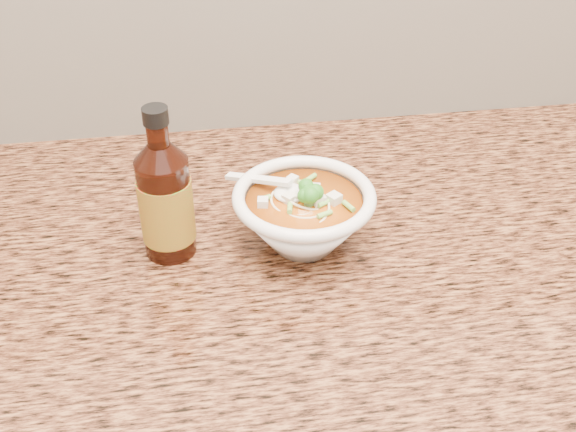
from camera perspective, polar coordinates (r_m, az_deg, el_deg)
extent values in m
cube|color=brown|center=(0.96, 6.14, -2.25)|extent=(4.00, 0.68, 0.04)
cylinder|color=white|center=(0.92, 1.23, -2.01)|extent=(0.07, 0.07, 0.01)
torus|color=white|center=(0.88, 1.29, 1.55)|extent=(0.18, 0.18, 0.02)
torus|color=beige|center=(0.88, 1.21, 0.88)|extent=(0.10, 0.10, 0.00)
torus|color=beige|center=(0.89, 2.17, 1.53)|extent=(0.08, 0.08, 0.00)
torus|color=beige|center=(0.89, 0.73, 1.34)|extent=(0.05, 0.05, 0.00)
torus|color=beige|center=(0.90, 0.28, 1.43)|extent=(0.08, 0.08, 0.00)
torus|color=beige|center=(0.89, 1.54, 1.10)|extent=(0.11, 0.11, 0.00)
torus|color=beige|center=(0.88, 2.14, 0.45)|extent=(0.09, 0.09, 0.00)
torus|color=beige|center=(0.90, 0.84, 1.11)|extent=(0.09, 0.09, 0.00)
torus|color=beige|center=(0.89, 0.43, 0.82)|extent=(0.09, 0.09, 0.00)
torus|color=beige|center=(0.90, 1.37, 1.15)|extent=(0.12, 0.12, 0.00)
torus|color=beige|center=(0.88, 1.43, 0.03)|extent=(0.10, 0.10, 0.00)
cube|color=silver|center=(0.86, 0.97, 0.53)|extent=(0.02, 0.02, 0.01)
cube|color=silver|center=(0.91, 0.13, 2.57)|extent=(0.02, 0.02, 0.01)
cube|color=silver|center=(0.87, 2.80, 0.85)|extent=(0.02, 0.02, 0.02)
cube|color=silver|center=(0.90, 1.34, 2.26)|extent=(0.02, 0.02, 0.01)
cube|color=silver|center=(0.90, -1.53, 2.09)|extent=(0.02, 0.02, 0.01)
cube|color=silver|center=(0.91, -1.41, 2.60)|extent=(0.02, 0.02, 0.01)
cube|color=silver|center=(0.91, 1.95, 2.70)|extent=(0.01, 0.01, 0.01)
ellipsoid|color=#196014|center=(0.87, 1.69, 1.84)|extent=(0.03, 0.03, 0.03)
cylinder|color=#7EC74C|center=(0.86, 1.81, 0.18)|extent=(0.02, 0.01, 0.01)
cylinder|color=#7EC74C|center=(0.91, 1.18, 2.84)|extent=(0.02, 0.01, 0.01)
cylinder|color=#7EC74C|center=(0.92, 0.57, 3.09)|extent=(0.02, 0.01, 0.01)
cylinder|color=#7EC74C|center=(0.88, -2.33, 1.51)|extent=(0.02, 0.02, 0.01)
cylinder|color=#7EC74C|center=(0.86, 3.03, 0.47)|extent=(0.02, 0.02, 0.01)
cylinder|color=#7EC74C|center=(0.88, 2.87, 1.34)|extent=(0.01, 0.02, 0.01)
cylinder|color=#7EC74C|center=(0.85, 1.17, -0.15)|extent=(0.01, 0.02, 0.01)
cylinder|color=#7EC74C|center=(0.85, 1.76, -0.06)|extent=(0.02, 0.01, 0.01)
ellipsoid|color=white|center=(0.89, 0.15, 1.83)|extent=(0.04, 0.04, 0.01)
cube|color=white|center=(0.91, -2.36, 2.92)|extent=(0.08, 0.07, 0.03)
cylinder|color=#361007|center=(0.89, -9.59, 0.69)|extent=(0.08, 0.08, 0.13)
cylinder|color=#361007|center=(0.83, -10.27, 6.39)|extent=(0.03, 0.03, 0.03)
cylinder|color=black|center=(0.82, -10.45, 7.80)|extent=(0.04, 0.04, 0.02)
cylinder|color=red|center=(0.89, -9.57, 0.55)|extent=(0.08, 0.08, 0.08)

